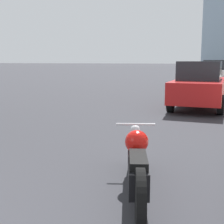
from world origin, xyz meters
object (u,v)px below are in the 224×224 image
(parked_car_silver, at_px, (220,70))
(motorcycle, at_px, (137,163))
(parked_car_red, at_px, (199,85))
(parked_car_white, at_px, (215,72))

(parked_car_silver, bearing_deg, motorcycle, -85.34)
(motorcycle, bearing_deg, parked_car_red, 71.42)
(motorcycle, distance_m, parked_car_silver, 31.83)
(parked_car_white, bearing_deg, motorcycle, -84.99)
(parked_car_red, bearing_deg, parked_car_silver, 90.10)
(parked_car_red, bearing_deg, motorcycle, -90.33)
(parked_car_red, distance_m, parked_car_silver, 23.62)
(parked_car_silver, bearing_deg, parked_car_red, -85.23)
(motorcycle, bearing_deg, parked_car_silver, 71.73)
(motorcycle, height_order, parked_car_white, parked_car_white)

